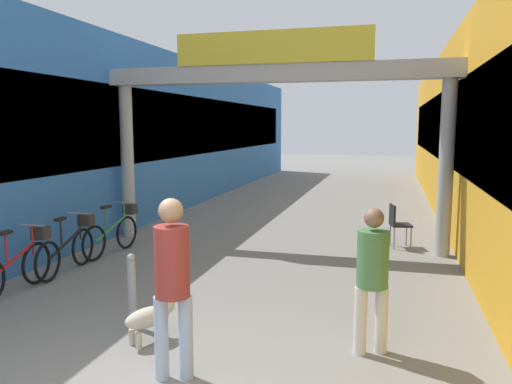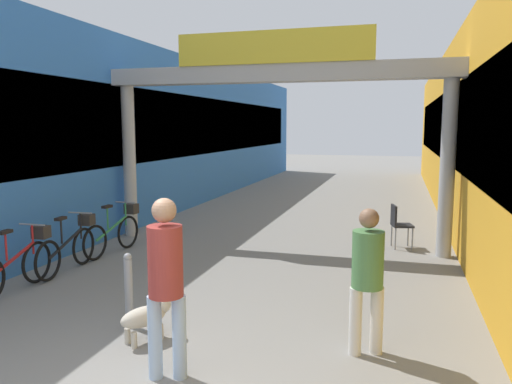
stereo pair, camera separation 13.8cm
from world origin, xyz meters
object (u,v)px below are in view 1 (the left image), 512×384
Objects in this scene: bicycle_red_second at (18,263)px; pedestrian_with_dog at (172,276)px; bollard_post_metal at (132,290)px; cafe_chair_black_nearer at (397,222)px; pedestrian_companion at (372,272)px; bicycle_black_third at (70,246)px; bicycle_green_farthest at (114,231)px; dog_on_leash at (152,317)px.

pedestrian_with_dog is at bearing -28.31° from bicycle_red_second.
bollard_post_metal is at bearing -18.34° from bicycle_red_second.
pedestrian_companion is at bearing -93.59° from cafe_chair_black_nearer.
pedestrian_companion reaches higher than cafe_chair_black_nearer.
bicycle_green_farthest is (0.08, 1.31, 0.00)m from bicycle_black_third.
bollard_post_metal is at bearing -121.88° from cafe_chair_black_nearer.
bicycle_black_third is at bearing 85.78° from bicycle_red_second.
cafe_chair_black_nearer is (5.44, 3.24, 0.10)m from bicycle_black_third.
bicycle_black_third is 1.31m from bicycle_green_farthest.
bollard_post_metal reaches higher than dog_on_leash.
pedestrian_with_dog reaches higher than bicycle_red_second.
bollard_post_metal is (-0.41, 0.30, 0.18)m from dog_on_leash.
cafe_chair_black_nearer is at bearing 58.12° from bollard_post_metal.
pedestrian_with_dog is 6.56m from cafe_chair_black_nearer.
pedestrian_with_dog is 2.71× the size of dog_on_leash.
cafe_chair_black_nearer is (5.52, 4.37, 0.10)m from bicycle_red_second.
dog_on_leash is at bearing -21.33° from bicycle_red_second.
dog_on_leash is (-2.46, -0.35, -0.63)m from pedestrian_companion.
bicycle_red_second is at bearing 172.11° from pedestrian_companion.
pedestrian_with_dog reaches higher than bicycle_black_third.
dog_on_leash is 0.39× the size of bicycle_red_second.
bicycle_green_farthest is 5.69m from cafe_chair_black_nearer.
pedestrian_with_dog is at bearing -109.36° from cafe_chair_black_nearer.
pedestrian_with_dog is at bearing -149.65° from pedestrian_companion.
bicycle_black_third is (-3.27, 2.93, -0.61)m from pedestrian_with_dog.
bollard_post_metal reaches higher than cafe_chair_black_nearer.
cafe_chair_black_nearer is at bearing 86.41° from pedestrian_companion.
pedestrian_with_dog reaches higher than pedestrian_companion.
pedestrian_companion reaches higher than bicycle_green_farthest.
bicycle_red_second is (-2.74, 1.07, 0.14)m from dog_on_leash.
dog_on_leash is at bearing 129.83° from pedestrian_with_dog.
bicycle_red_second is (-5.20, 0.72, -0.48)m from pedestrian_companion.
pedestrian_companion reaches higher than bicycle_red_second.
dog_on_leash is 0.75× the size of cafe_chair_black_nearer.
dog_on_leash is 2.94m from bicycle_red_second.
dog_on_leash is 0.39× the size of bicycle_green_farthest.
pedestrian_with_dog is 1.22m from dog_on_leash.
pedestrian_companion is 5.46m from bicycle_black_third.
cafe_chair_black_nearer is at bearing 70.64° from pedestrian_with_dog.
pedestrian_with_dog is 3.85m from bicycle_red_second.
pedestrian_companion is 5.96m from bicycle_green_farthest.
bicycle_green_farthest is (-5.03, 3.16, -0.48)m from pedestrian_companion.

